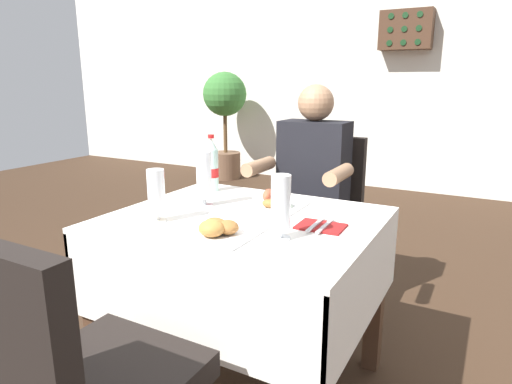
{
  "coord_description": "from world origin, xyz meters",
  "views": [
    {
      "loc": [
        0.85,
        -1.51,
        1.27
      ],
      "look_at": [
        0.01,
        0.02,
        0.83
      ],
      "focal_mm": 30.99,
      "sensor_mm": 36.0,
      "label": 1
    }
  ],
  "objects_px": {
    "plate_near_camera": "(218,229)",
    "cola_bottle_primary": "(212,166)",
    "wall_bottle_rack": "(406,30)",
    "chair_far_diner_seat": "(318,212)",
    "napkin_cutlery_set": "(321,226)",
    "beer_glass_middle": "(156,195)",
    "beer_glass_left": "(204,178)",
    "chair_near_camera_side": "(75,383)",
    "seated_diner_far": "(309,189)",
    "main_dining_table": "(244,259)",
    "beer_glass_right": "(281,207)",
    "potted_plant_corner": "(225,111)",
    "plate_far_diner": "(274,203)"
  },
  "relations": [
    {
      "from": "seated_diner_far",
      "to": "chair_near_camera_side",
      "type": "bearing_deg",
      "value": -89.53
    },
    {
      "from": "cola_bottle_primary",
      "to": "beer_glass_right",
      "type": "bearing_deg",
      "value": -37.84
    },
    {
      "from": "chair_far_diner_seat",
      "to": "plate_far_diner",
      "type": "distance_m",
      "value": 0.68
    },
    {
      "from": "seated_diner_far",
      "to": "beer_glass_right",
      "type": "bearing_deg",
      "value": -74.27
    },
    {
      "from": "main_dining_table",
      "to": "seated_diner_far",
      "type": "height_order",
      "value": "seated_diner_far"
    },
    {
      "from": "potted_plant_corner",
      "to": "wall_bottle_rack",
      "type": "distance_m",
      "value": 2.38
    },
    {
      "from": "wall_bottle_rack",
      "to": "napkin_cutlery_set",
      "type": "bearing_deg",
      "value": -82.76
    },
    {
      "from": "beer_glass_left",
      "to": "wall_bottle_rack",
      "type": "distance_m",
      "value": 3.93
    },
    {
      "from": "main_dining_table",
      "to": "beer_glass_left",
      "type": "bearing_deg",
      "value": 164.79
    },
    {
      "from": "chair_near_camera_side",
      "to": "beer_glass_left",
      "type": "xyz_separation_m",
      "value": [
        -0.23,
        0.89,
        0.32
      ]
    },
    {
      "from": "plate_far_diner",
      "to": "beer_glass_left",
      "type": "xyz_separation_m",
      "value": [
        -0.27,
        -0.13,
        0.1
      ]
    },
    {
      "from": "beer_glass_right",
      "to": "cola_bottle_primary",
      "type": "height_order",
      "value": "cola_bottle_primary"
    },
    {
      "from": "plate_near_camera",
      "to": "beer_glass_left",
      "type": "xyz_separation_m",
      "value": [
        -0.27,
        0.3,
        0.1
      ]
    },
    {
      "from": "chair_far_diner_seat",
      "to": "chair_near_camera_side",
      "type": "relative_size",
      "value": 1.0
    },
    {
      "from": "beer_glass_left",
      "to": "chair_far_diner_seat",
      "type": "bearing_deg",
      "value": 73.17
    },
    {
      "from": "chair_near_camera_side",
      "to": "wall_bottle_rack",
      "type": "relative_size",
      "value": 1.73
    },
    {
      "from": "beer_glass_left",
      "to": "cola_bottle_primary",
      "type": "height_order",
      "value": "cola_bottle_primary"
    },
    {
      "from": "main_dining_table",
      "to": "cola_bottle_primary",
      "type": "bearing_deg",
      "value": 139.63
    },
    {
      "from": "seated_diner_far",
      "to": "plate_near_camera",
      "type": "xyz_separation_m",
      "value": [
        0.05,
        -0.95,
        0.07
      ]
    },
    {
      "from": "plate_far_diner",
      "to": "cola_bottle_primary",
      "type": "height_order",
      "value": "cola_bottle_primary"
    },
    {
      "from": "main_dining_table",
      "to": "beer_glass_left",
      "type": "relative_size",
      "value": 4.37
    },
    {
      "from": "plate_near_camera",
      "to": "cola_bottle_primary",
      "type": "bearing_deg",
      "value": 126.04
    },
    {
      "from": "napkin_cutlery_set",
      "to": "beer_glass_middle",
      "type": "bearing_deg",
      "value": -158.44
    },
    {
      "from": "main_dining_table",
      "to": "beer_glass_middle",
      "type": "bearing_deg",
      "value": -142.39
    },
    {
      "from": "chair_far_diner_seat",
      "to": "beer_glass_right",
      "type": "relative_size",
      "value": 4.37
    },
    {
      "from": "napkin_cutlery_set",
      "to": "beer_glass_left",
      "type": "bearing_deg",
      "value": 175.94
    },
    {
      "from": "main_dining_table",
      "to": "beer_glass_right",
      "type": "height_order",
      "value": "beer_glass_right"
    },
    {
      "from": "beer_glass_middle",
      "to": "chair_far_diner_seat",
      "type": "bearing_deg",
      "value": 75.69
    },
    {
      "from": "plate_near_camera",
      "to": "napkin_cutlery_set",
      "type": "xyz_separation_m",
      "value": [
        0.28,
        0.26,
        -0.02
      ]
    },
    {
      "from": "chair_far_diner_seat",
      "to": "wall_bottle_rack",
      "type": "xyz_separation_m",
      "value": [
        -0.18,
        3.04,
        1.27
      ]
    },
    {
      "from": "cola_bottle_primary",
      "to": "napkin_cutlery_set",
      "type": "distance_m",
      "value": 0.73
    },
    {
      "from": "plate_near_camera",
      "to": "cola_bottle_primary",
      "type": "distance_m",
      "value": 0.67
    },
    {
      "from": "napkin_cutlery_set",
      "to": "wall_bottle_rack",
      "type": "xyz_separation_m",
      "value": [
        -0.49,
        3.85,
        1.07
      ]
    },
    {
      "from": "wall_bottle_rack",
      "to": "plate_far_diner",
      "type": "bearing_deg",
      "value": -86.68
    },
    {
      "from": "seated_diner_far",
      "to": "napkin_cutlery_set",
      "type": "height_order",
      "value": "seated_diner_far"
    },
    {
      "from": "beer_glass_right",
      "to": "napkin_cutlery_set",
      "type": "height_order",
      "value": "beer_glass_right"
    },
    {
      "from": "plate_near_camera",
      "to": "cola_bottle_primary",
      "type": "relative_size",
      "value": 0.91
    },
    {
      "from": "chair_far_diner_seat",
      "to": "cola_bottle_primary",
      "type": "height_order",
      "value": "cola_bottle_primary"
    },
    {
      "from": "chair_far_diner_seat",
      "to": "main_dining_table",
      "type": "bearing_deg",
      "value": -90.0
    },
    {
      "from": "beer_glass_middle",
      "to": "beer_glass_right",
      "type": "bearing_deg",
      "value": 5.4
    },
    {
      "from": "beer_glass_right",
      "to": "potted_plant_corner",
      "type": "height_order",
      "value": "potted_plant_corner"
    },
    {
      "from": "plate_near_camera",
      "to": "beer_glass_left",
      "type": "height_order",
      "value": "beer_glass_left"
    },
    {
      "from": "plate_far_diner",
      "to": "beer_glass_right",
      "type": "bearing_deg",
      "value": -60.33
    },
    {
      "from": "beer_glass_left",
      "to": "cola_bottle_primary",
      "type": "bearing_deg",
      "value": 117.2
    },
    {
      "from": "plate_far_diner",
      "to": "beer_glass_left",
      "type": "height_order",
      "value": "beer_glass_left"
    },
    {
      "from": "chair_near_camera_side",
      "to": "seated_diner_far",
      "type": "relative_size",
      "value": 0.77
    },
    {
      "from": "wall_bottle_rack",
      "to": "chair_far_diner_seat",
      "type": "bearing_deg",
      "value": -86.67
    },
    {
      "from": "plate_far_diner",
      "to": "cola_bottle_primary",
      "type": "distance_m",
      "value": 0.42
    },
    {
      "from": "napkin_cutlery_set",
      "to": "potted_plant_corner",
      "type": "distance_m",
      "value": 4.4
    },
    {
      "from": "chair_far_diner_seat",
      "to": "plate_far_diner",
      "type": "relative_size",
      "value": 4.06
    }
  ]
}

